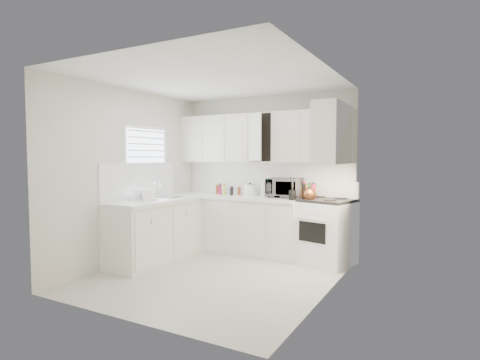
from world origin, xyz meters
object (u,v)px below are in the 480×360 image
Objects in this scene: microwave at (285,186)px; rice_cooker at (250,189)px; tea_kettle at (309,194)px; utensil_crock at (292,188)px; dish_rack at (143,194)px; stove at (324,222)px.

microwave reaches higher than rice_cooker.
tea_kettle is at bearing -6.62° from rice_cooker.
tea_kettle is at bearing 15.93° from utensil_crock.
microwave reaches higher than utensil_crock.
microwave reaches higher than tea_kettle.
stove is at bearing 33.36° from dish_rack.
microwave is 0.63m from rice_cooker.
stove is 5.12× the size of tea_kettle.
stove is at bearing 21.60° from tea_kettle.
dish_rack is at bearing -150.41° from utensil_crock.
utensil_crock reaches higher than dish_rack.
stove is 0.49m from tea_kettle.
utensil_crock is (0.25, -0.32, -0.01)m from microwave.
microwave is at bearing 6.05° from rice_cooker.
utensil_crock reaches higher than stove.
utensil_crock is at bearing -137.67° from stove.
tea_kettle is 0.26m from utensil_crock.
utensil_crock is at bearing -14.03° from rice_cooker.
microwave reaches higher than stove.
tea_kettle is 0.68× the size of dish_rack.
stove reaches higher than rice_cooker.
stove is 5.81× the size of rice_cooker.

